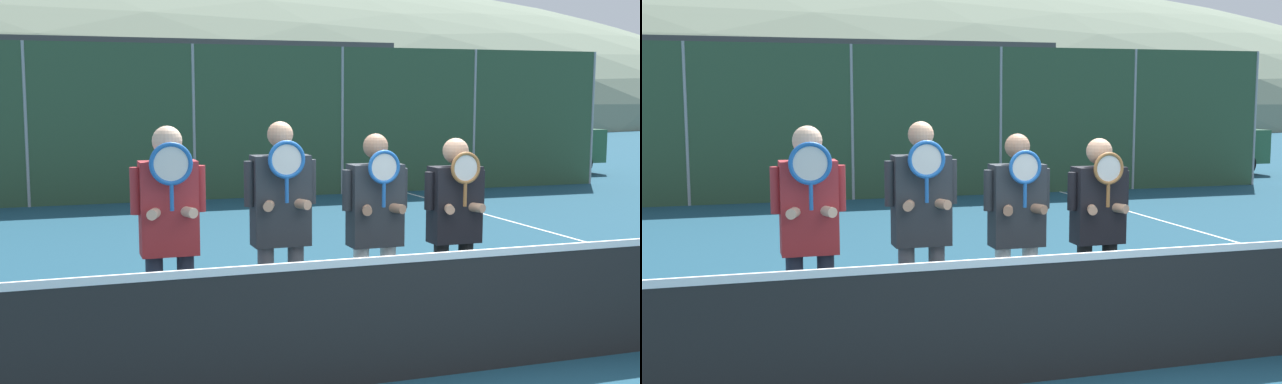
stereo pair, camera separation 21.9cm
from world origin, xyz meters
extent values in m
plane|color=navy|center=(0.00, 0.00, 0.00)|extent=(120.00, 120.00, 0.00)
ellipsoid|color=slate|center=(0.00, 62.00, 0.00)|extent=(120.52, 66.96, 23.43)
cube|color=beige|center=(-0.84, 19.59, 1.62)|extent=(15.23, 5.00, 3.24)
cube|color=#3D4247|center=(-0.84, 19.59, 3.42)|extent=(15.73, 5.50, 0.36)
cylinder|color=gray|center=(-3.11, 10.58, 1.53)|extent=(0.06, 0.06, 3.07)
cylinder|color=gray|center=(0.00, 10.58, 1.53)|extent=(0.06, 0.06, 3.07)
cylinder|color=gray|center=(3.11, 10.58, 1.53)|extent=(0.06, 0.06, 3.07)
cylinder|color=gray|center=(6.22, 10.58, 1.53)|extent=(0.06, 0.06, 3.07)
cylinder|color=gray|center=(9.33, 10.58, 1.53)|extent=(0.06, 0.06, 3.07)
cube|color=#2D4C33|center=(0.00, 10.58, 1.53)|extent=(18.66, 0.02, 3.07)
cube|color=black|center=(0.00, 0.00, 0.44)|extent=(11.84, 0.02, 0.89)
cube|color=white|center=(0.00, 0.00, 0.91)|extent=(11.84, 0.03, 0.06)
cylinder|color=#232838|center=(-1.98, 0.77, 0.45)|extent=(0.13, 0.13, 0.89)
cylinder|color=#232838|center=(-1.75, 0.77, 0.45)|extent=(0.13, 0.13, 0.89)
cube|color=maroon|center=(-1.87, 0.77, 1.24)|extent=(0.42, 0.22, 0.71)
sphere|color=#DBB293|center=(-1.87, 0.77, 1.75)|extent=(0.22, 0.22, 0.22)
cylinder|color=maroon|center=(-2.10, 0.77, 1.38)|extent=(0.08, 0.08, 0.35)
cylinder|color=maroon|center=(-1.63, 0.77, 1.38)|extent=(0.08, 0.08, 0.35)
cylinder|color=#DBB293|center=(-1.97, 0.68, 1.23)|extent=(0.16, 0.27, 0.08)
cylinder|color=#DBB293|center=(-1.76, 0.68, 1.23)|extent=(0.16, 0.27, 0.08)
cylinder|color=#1E5BAD|center=(-1.87, 0.59, 1.35)|extent=(0.03, 0.03, 0.20)
torus|color=#1E5BAD|center=(-1.87, 0.59, 1.59)|extent=(0.32, 0.03, 0.32)
cylinder|color=silver|center=(-1.87, 0.59, 1.59)|extent=(0.26, 0.00, 0.26)
cylinder|color=#56565B|center=(-1.11, 0.82, 0.45)|extent=(0.13, 0.13, 0.90)
cylinder|color=#56565B|center=(-0.86, 0.82, 0.45)|extent=(0.13, 0.13, 0.90)
cube|color=#282D33|center=(-0.99, 0.82, 1.26)|extent=(0.45, 0.22, 0.71)
sphere|color=tan|center=(-0.99, 0.82, 1.78)|extent=(0.20, 0.20, 0.20)
cylinder|color=#282D33|center=(-1.24, 0.82, 1.40)|extent=(0.08, 0.08, 0.35)
cylinder|color=#282D33|center=(-0.74, 0.82, 1.40)|extent=(0.08, 0.08, 0.35)
cylinder|color=tan|center=(-1.10, 0.73, 1.24)|extent=(0.16, 0.27, 0.08)
cylinder|color=tan|center=(-0.88, 0.73, 1.24)|extent=(0.16, 0.27, 0.08)
cylinder|color=#1E5BAD|center=(-0.99, 0.64, 1.36)|extent=(0.03, 0.03, 0.20)
torus|color=#1E5BAD|center=(-0.99, 0.64, 1.59)|extent=(0.29, 0.03, 0.29)
cylinder|color=silver|center=(-0.99, 0.64, 1.59)|extent=(0.24, 0.00, 0.24)
cylinder|color=white|center=(-0.31, 0.82, 0.43)|extent=(0.13, 0.13, 0.85)
cylinder|color=white|center=(-0.07, 0.82, 0.43)|extent=(0.13, 0.13, 0.85)
cube|color=#282D33|center=(-0.19, 0.82, 1.19)|extent=(0.43, 0.22, 0.67)
sphere|color=#997056|center=(-0.19, 0.82, 1.67)|extent=(0.21, 0.21, 0.21)
cylinder|color=#282D33|center=(-0.43, 0.82, 1.32)|extent=(0.08, 0.08, 0.33)
cylinder|color=#282D33|center=(0.06, 0.82, 1.32)|extent=(0.08, 0.08, 0.33)
cylinder|color=#997056|center=(-0.30, 0.73, 1.17)|extent=(0.16, 0.27, 0.08)
cylinder|color=#997056|center=(-0.08, 0.73, 1.17)|extent=(0.16, 0.27, 0.08)
cylinder|color=#1E5BAD|center=(-0.19, 0.64, 1.29)|extent=(0.03, 0.03, 0.20)
torus|color=#1E5BAD|center=(-0.19, 0.64, 1.52)|extent=(0.27, 0.03, 0.27)
cylinder|color=silver|center=(-0.19, 0.64, 1.52)|extent=(0.22, 0.00, 0.22)
cylinder|color=black|center=(0.45, 0.87, 0.41)|extent=(0.13, 0.13, 0.83)
cylinder|color=black|center=(0.69, 0.87, 0.41)|extent=(0.13, 0.13, 0.83)
cube|color=black|center=(0.57, 0.87, 1.15)|extent=(0.43, 0.22, 0.65)
sphere|color=tan|center=(0.57, 0.87, 1.61)|extent=(0.22, 0.22, 0.22)
cylinder|color=black|center=(0.33, 0.87, 1.28)|extent=(0.08, 0.08, 0.32)
cylinder|color=black|center=(0.81, 0.87, 1.28)|extent=(0.08, 0.08, 0.32)
cylinder|color=tan|center=(0.46, 0.78, 1.14)|extent=(0.16, 0.27, 0.08)
cylinder|color=tan|center=(0.68, 0.78, 1.14)|extent=(0.16, 0.27, 0.08)
cylinder|color=#936033|center=(0.57, 0.69, 1.26)|extent=(0.03, 0.03, 0.20)
torus|color=#936033|center=(0.57, 0.69, 1.48)|extent=(0.27, 0.03, 0.27)
cylinder|color=silver|center=(0.57, 0.69, 1.48)|extent=(0.22, 0.00, 0.22)
cylinder|color=black|center=(-3.87, 12.49, 0.30)|extent=(0.60, 0.16, 0.60)
cylinder|color=black|center=(-3.87, 14.26, 0.30)|extent=(0.60, 0.16, 0.60)
cube|color=#285638|center=(-0.52, 13.01, 0.70)|extent=(4.39, 1.74, 0.79)
cube|color=#2D3842|center=(-0.52, 13.01, 1.41)|extent=(2.42, 1.60, 0.65)
cylinder|color=black|center=(0.90, 12.12, 0.30)|extent=(0.60, 0.16, 0.60)
cylinder|color=black|center=(0.90, 13.90, 0.30)|extent=(0.60, 0.16, 0.60)
cylinder|color=black|center=(-1.95, 12.12, 0.30)|extent=(0.60, 0.16, 0.60)
cylinder|color=black|center=(-1.95, 13.90, 0.30)|extent=(0.60, 0.16, 0.60)
cube|color=silver|center=(4.15, 12.94, 0.68)|extent=(4.04, 1.79, 0.76)
cube|color=#2D3842|center=(4.15, 12.94, 1.37)|extent=(2.22, 1.65, 0.62)
cylinder|color=black|center=(5.46, 12.03, 0.30)|extent=(0.60, 0.16, 0.60)
cylinder|color=black|center=(5.46, 13.86, 0.30)|extent=(0.60, 0.16, 0.60)
cylinder|color=black|center=(2.83, 12.03, 0.30)|extent=(0.60, 0.16, 0.60)
cylinder|color=black|center=(2.83, 13.86, 0.30)|extent=(0.60, 0.16, 0.60)
cube|color=#285638|center=(8.90, 13.23, 0.74)|extent=(4.56, 1.74, 0.87)
cube|color=#2D3842|center=(8.90, 13.23, 1.53)|extent=(2.51, 1.60, 0.71)
cylinder|color=black|center=(10.38, 12.34, 0.30)|extent=(0.60, 0.16, 0.60)
cylinder|color=black|center=(10.38, 14.12, 0.30)|extent=(0.60, 0.16, 0.60)
cylinder|color=black|center=(7.42, 12.34, 0.30)|extent=(0.60, 0.16, 0.60)
cylinder|color=black|center=(7.42, 14.12, 0.30)|extent=(0.60, 0.16, 0.60)
camera|label=1|loc=(-2.68, -5.18, 2.08)|focal=45.00mm
camera|label=2|loc=(-2.47, -5.25, 2.08)|focal=45.00mm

